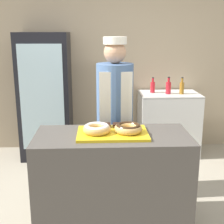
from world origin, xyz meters
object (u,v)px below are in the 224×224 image
at_px(bottle_red, 153,87).
at_px(bottle_amber, 182,88).
at_px(brownie_back_right, 118,125).
at_px(beverage_fridge, 46,96).
at_px(brownie_back_left, 106,125).
at_px(donut_chocolate_glaze, 128,128).
at_px(serving_tray, 113,133).
at_px(donut_light_glaze, 97,128).
at_px(chest_freezer, 168,123).
at_px(baker_person, 115,116).
at_px(bottle_red_b, 168,87).

height_order(bottle_red, bottle_amber, bottle_amber).
relative_size(brownie_back_right, beverage_fridge, 0.05).
xyz_separation_m(brownie_back_left, beverage_fridge, (-0.81, 1.62, -0.06)).
bearing_deg(bottle_amber, donut_chocolate_glaze, -118.23).
xyz_separation_m(serving_tray, brownie_back_left, (-0.06, 0.15, 0.03)).
relative_size(donut_light_glaze, chest_freezer, 0.27).
distance_m(serving_tray, bottle_red, 1.95).
bearing_deg(baker_person, brownie_back_right, -89.52).
relative_size(serving_tray, beverage_fridge, 0.35).
xyz_separation_m(beverage_fridge, chest_freezer, (1.77, 0.01, -0.42)).
bearing_deg(donut_chocolate_glaze, brownie_back_right, 116.81).
bearing_deg(chest_freezer, bottle_red_b, -124.63).
xyz_separation_m(brownie_back_left, bottle_amber, (1.12, 1.57, 0.06)).
distance_m(brownie_back_right, bottle_red_b, 1.79).
xyz_separation_m(brownie_back_left, bottle_red, (0.72, 1.68, 0.06)).
relative_size(donut_chocolate_glaze, brownie_back_right, 2.76).
bearing_deg(brownie_back_right, bottle_amber, 57.20).
relative_size(brownie_back_left, chest_freezer, 0.10).
bearing_deg(baker_person, bottle_red_b, 54.31).
xyz_separation_m(brownie_back_right, baker_person, (-0.00, 0.44, -0.03)).
height_order(donut_chocolate_glaze, brownie_back_right, donut_chocolate_glaze).
xyz_separation_m(serving_tray, chest_freezer, (0.91, 1.78, -0.45)).
relative_size(chest_freezer, bottle_red, 4.10).
bearing_deg(brownie_back_left, baker_person, 76.18).
relative_size(donut_light_glaze, bottle_amber, 1.02).
bearing_deg(brownie_back_left, donut_light_glaze, -116.81).
height_order(donut_chocolate_glaze, brownie_back_left, donut_chocolate_glaze).
xyz_separation_m(brownie_back_right, bottle_red, (0.61, 1.68, 0.06)).
bearing_deg(bottle_amber, brownie_back_left, -125.58).
bearing_deg(beverage_fridge, bottle_amber, -1.67).
xyz_separation_m(donut_chocolate_glaze, chest_freezer, (0.77, 1.79, -0.51)).
height_order(brownie_back_left, brownie_back_right, same).
bearing_deg(bottle_amber, donut_light_glaze, -124.83).
bearing_deg(bottle_amber, baker_person, -131.91).
bearing_deg(donut_light_glaze, chest_freezer, 59.76).
relative_size(brownie_back_right, chest_freezer, 0.10).
bearing_deg(beverage_fridge, brownie_back_left, -63.47).
bearing_deg(donut_chocolate_glaze, baker_person, 98.10).
bearing_deg(chest_freezer, bottle_red, 167.20).
bearing_deg(brownie_back_right, brownie_back_left, 180.00).
bearing_deg(chest_freezer, bottle_amber, -21.66).
height_order(donut_light_glaze, brownie_back_right, donut_light_glaze).
distance_m(donut_light_glaze, bottle_red_b, 2.02).
distance_m(donut_chocolate_glaze, beverage_fridge, 2.05).
relative_size(baker_person, bottle_red, 7.75).
bearing_deg(baker_person, donut_chocolate_glaze, -81.90).
bearing_deg(brownie_back_left, bottle_red_b, 59.55).
bearing_deg(brownie_back_left, beverage_fridge, 116.53).
bearing_deg(chest_freezer, brownie_back_right, -117.58).
bearing_deg(serving_tray, brownie_back_left, 110.24).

